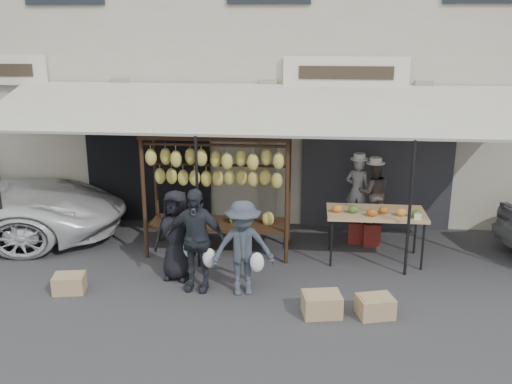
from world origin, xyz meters
TOP-DOWN VIEW (x-y plane):
  - ground_plane at (0.00, 0.00)m, footprint 90.00×90.00m
  - shophouse at (-0.00, 6.50)m, footprint 24.00×6.15m
  - awning at (0.01, 2.28)m, footprint 10.00×2.35m
  - banana_rack at (-0.76, 1.77)m, footprint 2.60×0.90m
  - produce_table at (2.04, 1.71)m, footprint 1.70×0.90m
  - vendor_left at (1.77, 2.59)m, footprint 0.52×0.41m
  - vendor_right at (2.06, 2.47)m, footprint 0.61×0.50m
  - customer_left at (-1.26, 0.66)m, footprint 0.80×0.59m
  - customer_mid at (-0.87, 0.30)m, footprint 1.01×0.51m
  - customer_right at (-0.12, 0.20)m, footprint 1.08×0.77m
  - stool_left at (1.77, 2.59)m, footprint 0.31×0.31m
  - stool_right at (2.06, 2.47)m, footprint 0.35×0.35m
  - crate_near_a at (1.09, -0.37)m, footprint 0.61×0.51m
  - crate_near_b at (1.86, -0.33)m, footprint 0.58×0.50m
  - crate_far at (-2.83, -0.02)m, footprint 0.53×0.44m

SIDE VIEW (x-z plane):
  - ground_plane at x=0.00m, z-range 0.00..0.00m
  - crate_far at x=-2.83m, z-range 0.00..0.28m
  - crate_near_b at x=1.86m, z-range 0.00..0.30m
  - crate_near_a at x=1.09m, z-range 0.00..0.33m
  - stool_left at x=1.77m, z-range 0.00..0.41m
  - stool_right at x=2.06m, z-range 0.00..0.44m
  - customer_left at x=-1.26m, z-range 0.00..1.50m
  - customer_right at x=-0.12m, z-range 0.00..1.51m
  - customer_mid at x=-0.87m, z-range 0.00..1.65m
  - produce_table at x=2.04m, z-range 0.35..1.39m
  - vendor_right at x=2.06m, z-range 0.44..1.63m
  - vendor_left at x=1.77m, z-range 0.41..1.67m
  - banana_rack at x=-0.76m, z-range 0.45..2.69m
  - awning at x=0.01m, z-range 1.12..4.03m
  - shophouse at x=0.00m, z-range 0.00..7.30m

